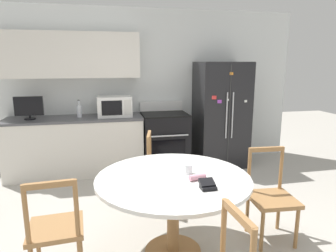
{
  "coord_description": "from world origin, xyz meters",
  "views": [
    {
      "loc": [
        -0.72,
        -2.44,
        1.73
      ],
      "look_at": [
        0.05,
        1.15,
        0.95
      ],
      "focal_mm": 32.0,
      "sensor_mm": 36.0,
      "label": 1
    }
  ],
  "objects_px": {
    "refrigerator": "(221,114)",
    "wallet": "(207,185)",
    "dining_chair_left": "(56,229)",
    "dining_chair_right": "(271,197)",
    "candle_glass": "(189,170)",
    "dining_chair_far": "(162,170)",
    "oven_range": "(165,140)",
    "counter_bottle": "(79,111)",
    "countertop_tv": "(29,107)",
    "microwave": "(115,106)"
  },
  "relations": [
    {
      "from": "refrigerator",
      "to": "countertop_tv",
      "type": "relative_size",
      "value": 4.33
    },
    {
      "from": "candle_glass",
      "to": "refrigerator",
      "type": "bearing_deg",
      "value": 61.55
    },
    {
      "from": "oven_range",
      "to": "dining_chair_left",
      "type": "xyz_separation_m",
      "value": [
        -1.38,
        -2.41,
        -0.03
      ]
    },
    {
      "from": "oven_range",
      "to": "candle_glass",
      "type": "relative_size",
      "value": 12.7
    },
    {
      "from": "countertop_tv",
      "to": "dining_chair_far",
      "type": "distance_m",
      "value": 2.28
    },
    {
      "from": "microwave",
      "to": "wallet",
      "type": "distance_m",
      "value": 2.69
    },
    {
      "from": "dining_chair_far",
      "to": "refrigerator",
      "type": "bearing_deg",
      "value": 147.05
    },
    {
      "from": "candle_glass",
      "to": "dining_chair_right",
      "type": "bearing_deg",
      "value": -1.17
    },
    {
      "from": "oven_range",
      "to": "counter_bottle",
      "type": "relative_size",
      "value": 3.99
    },
    {
      "from": "countertop_tv",
      "to": "wallet",
      "type": "distance_m",
      "value": 3.21
    },
    {
      "from": "refrigerator",
      "to": "wallet",
      "type": "height_order",
      "value": "refrigerator"
    },
    {
      "from": "refrigerator",
      "to": "dining_chair_right",
      "type": "relative_size",
      "value": 1.93
    },
    {
      "from": "dining_chair_left",
      "to": "wallet",
      "type": "bearing_deg",
      "value": -12.42
    },
    {
      "from": "dining_chair_left",
      "to": "dining_chair_far",
      "type": "relative_size",
      "value": 1.0
    },
    {
      "from": "countertop_tv",
      "to": "counter_bottle",
      "type": "distance_m",
      "value": 0.71
    },
    {
      "from": "dining_chair_right",
      "to": "countertop_tv",
      "type": "bearing_deg",
      "value": -36.33
    },
    {
      "from": "countertop_tv",
      "to": "dining_chair_far",
      "type": "bearing_deg",
      "value": -36.66
    },
    {
      "from": "microwave",
      "to": "countertop_tv",
      "type": "relative_size",
      "value": 1.31
    },
    {
      "from": "microwave",
      "to": "countertop_tv",
      "type": "xyz_separation_m",
      "value": [
        -1.25,
        -0.01,
        0.03
      ]
    },
    {
      "from": "dining_chair_left",
      "to": "dining_chair_right",
      "type": "relative_size",
      "value": 1.0
    },
    {
      "from": "microwave",
      "to": "countertop_tv",
      "type": "distance_m",
      "value": 1.25
    },
    {
      "from": "microwave",
      "to": "dining_chair_right",
      "type": "xyz_separation_m",
      "value": [
        1.4,
        -2.27,
        -0.62
      ]
    },
    {
      "from": "refrigerator",
      "to": "dining_chair_far",
      "type": "xyz_separation_m",
      "value": [
        -1.26,
        -1.27,
        -0.44
      ]
    },
    {
      "from": "refrigerator",
      "to": "countertop_tv",
      "type": "distance_m",
      "value": 3.02
    },
    {
      "from": "dining_chair_right",
      "to": "dining_chair_far",
      "type": "height_order",
      "value": "same"
    },
    {
      "from": "dining_chair_right",
      "to": "candle_glass",
      "type": "height_order",
      "value": "dining_chair_right"
    },
    {
      "from": "dining_chair_far",
      "to": "candle_glass",
      "type": "relative_size",
      "value": 10.61
    },
    {
      "from": "oven_range",
      "to": "wallet",
      "type": "relative_size",
      "value": 8.43
    },
    {
      "from": "refrigerator",
      "to": "dining_chair_far",
      "type": "distance_m",
      "value": 1.84
    },
    {
      "from": "refrigerator",
      "to": "wallet",
      "type": "distance_m",
      "value": 2.81
    },
    {
      "from": "microwave",
      "to": "dining_chair_right",
      "type": "bearing_deg",
      "value": -58.31
    },
    {
      "from": "oven_range",
      "to": "dining_chair_far",
      "type": "bearing_deg",
      "value": -102.83
    },
    {
      "from": "dining_chair_left",
      "to": "dining_chair_right",
      "type": "bearing_deg",
      "value": 0.32
    },
    {
      "from": "oven_range",
      "to": "countertop_tv",
      "type": "height_order",
      "value": "countertop_tv"
    },
    {
      "from": "dining_chair_right",
      "to": "wallet",
      "type": "height_order",
      "value": "dining_chair_right"
    },
    {
      "from": "dining_chair_left",
      "to": "microwave",
      "type": "bearing_deg",
      "value": 72.26
    },
    {
      "from": "counter_bottle",
      "to": "wallet",
      "type": "distance_m",
      "value": 2.89
    },
    {
      "from": "oven_range",
      "to": "microwave",
      "type": "bearing_deg",
      "value": 178.87
    },
    {
      "from": "dining_chair_right",
      "to": "microwave",
      "type": "bearing_deg",
      "value": -54.12
    },
    {
      "from": "refrigerator",
      "to": "oven_range",
      "type": "relative_size",
      "value": 1.61
    },
    {
      "from": "dining_chair_far",
      "to": "dining_chair_right",
      "type": "bearing_deg",
      "value": 54.89
    },
    {
      "from": "dining_chair_right",
      "to": "oven_range",
      "type": "bearing_deg",
      "value": -70.8
    },
    {
      "from": "refrigerator",
      "to": "candle_glass",
      "type": "distance_m",
      "value": 2.52
    },
    {
      "from": "counter_bottle",
      "to": "candle_glass",
      "type": "distance_m",
      "value": 2.55
    },
    {
      "from": "counter_bottle",
      "to": "dining_chair_far",
      "type": "distance_m",
      "value": 1.79
    },
    {
      "from": "dining_chair_left",
      "to": "dining_chair_far",
      "type": "height_order",
      "value": "same"
    },
    {
      "from": "counter_bottle",
      "to": "candle_glass",
      "type": "xyz_separation_m",
      "value": [
        1.1,
        -2.29,
        -0.22
      ]
    },
    {
      "from": "candle_glass",
      "to": "wallet",
      "type": "distance_m",
      "value": 0.35
    },
    {
      "from": "counter_bottle",
      "to": "oven_range",
      "type": "bearing_deg",
      "value": -2.17
    },
    {
      "from": "counter_bottle",
      "to": "candle_glass",
      "type": "relative_size",
      "value": 3.18
    }
  ]
}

